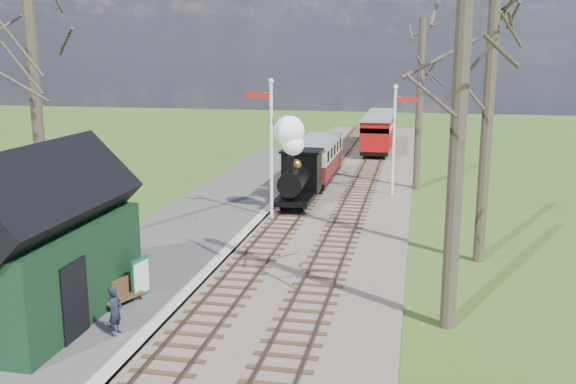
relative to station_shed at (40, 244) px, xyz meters
name	(u,v)px	position (x,y,z in m)	size (l,w,h in m)	color
distant_hills	(379,250)	(5.70, 60.38, -18.47)	(114.40, 48.00, 22.02)	#385B23
ballast_bed	(334,193)	(5.60, 18.00, -2.22)	(8.00, 60.00, 0.10)	brown
track_near	(310,191)	(4.30, 18.00, -2.17)	(1.60, 60.00, 0.15)	brown
track_far	(359,193)	(6.90, 18.00, -2.17)	(1.60, 60.00, 0.15)	brown
platform	(196,227)	(0.80, 10.00, -2.17)	(5.00, 44.00, 0.20)	#474442
coping_strip	(249,230)	(3.10, 10.00, -2.16)	(0.40, 44.00, 0.21)	#B2AD9E
station_shed	(40,244)	(0.00, 0.00, 0.00)	(3.25, 6.30, 4.78)	black
semaphore_near	(270,139)	(3.53, 12.00, 1.35)	(1.22, 0.24, 6.22)	silver
semaphore_far	(396,132)	(8.67, 18.00, 1.08)	(1.22, 0.24, 5.72)	silver
bare_trees	(291,117)	(5.63, 6.10, 2.94)	(15.51, 22.39, 12.00)	#382D23
fence_line	(346,146)	(4.60, 32.00, -1.72)	(12.60, 0.08, 1.00)	slate
locomotive	(297,167)	(4.29, 14.33, -0.25)	(1.75, 4.08, 4.37)	black
coach	(317,158)	(4.30, 20.39, -0.79)	(2.04, 6.99, 2.15)	black
red_carriage_a	(377,135)	(6.90, 31.11, -0.74)	(2.11, 5.21, 2.22)	black
red_carriage_b	(381,126)	(6.90, 36.61, -0.74)	(2.11, 5.21, 2.22)	black
sign_board	(140,278)	(1.95, 1.92, -1.47)	(0.25, 0.81, 1.19)	#104B33
bench	(121,293)	(1.64, 1.24, -1.72)	(0.82, 1.36, 0.75)	#4A321A
person	(115,311)	(2.40, -0.63, -1.44)	(0.46, 0.30, 1.26)	black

